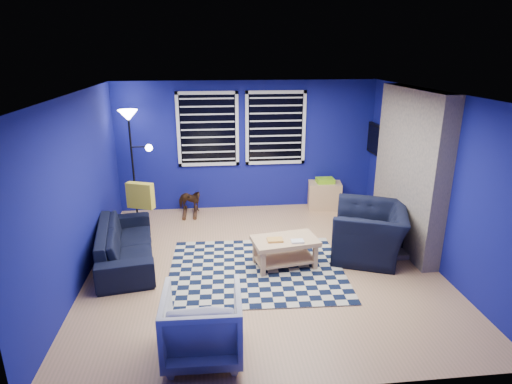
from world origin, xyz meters
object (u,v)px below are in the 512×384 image
Objects in this scene: tv at (379,141)px; coffee_table at (285,247)px; armchair_big at (369,232)px; armchair_bent at (202,324)px; cabinet at (324,195)px; rocking_horse at (189,200)px; floor_lamp at (131,131)px; sofa at (126,243)px.

tv is 1.00× the size of coffee_table.
tv is 2.26m from armchair_big.
armchair_bent reaches higher than cabinet.
armchair_bent is 1.59× the size of rocking_horse.
cabinet is at bearing -155.17° from armchair_big.
rocking_horse is 2.70m from coffee_table.
coffee_table is at bearing -135.49° from tv.
rocking_horse is (-0.30, 4.07, -0.09)m from armchair_bent.
cabinet reaches higher than rocking_horse.
armchair_bent is (-3.30, -3.89, -1.03)m from tv.
armchair_big reaches higher than coffee_table.
armchair_bent is (-2.52, -2.03, -0.02)m from armchair_big.
tv is 0.49× the size of floor_lamp.
cabinet is at bearing 2.88° from floor_lamp.
armchair_big is 3.48m from rocking_horse.
rocking_horse is at bearing 6.34° from floor_lamp.
coffee_table is at bearing -122.20° from rocking_horse.
floor_lamp is at bearing 138.24° from coffee_table.
tv is at bearing 178.33° from armchair_big.
rocking_horse is at bearing -104.84° from armchair_big.
tv is 4.90m from sofa.
rocking_horse reaches higher than coffee_table.
floor_lamp is (-2.42, 2.16, 1.35)m from coffee_table.
tv is 5.20m from armchair_bent.
coffee_table is at bearing -110.01° from sofa.
armchair_bent reaches higher than rocking_horse.
floor_lamp reaches higher than coffee_table.
tv reaches higher than armchair_bent.
coffee_table is at bearing -59.24° from armchair_big.
cabinet reaches higher than sofa.
floor_lamp is at bearing -71.01° from armchair_bent.
floor_lamp is at bearing 179.15° from tv.
rocking_horse is 0.74× the size of cabinet.
floor_lamp reaches higher than armchair_bent.
armchair_bent is 2.14m from coffee_table.
coffee_table is at bearing -107.95° from cabinet.
tv is 0.83× the size of armchair_big.
tv reaches higher than cabinet.
floor_lamp reaches higher than cabinet.
armchair_big is at bearing -100.93° from rocking_horse.
armchair_big is 2.12m from cabinet.
tv is at bearing -79.00° from sofa.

